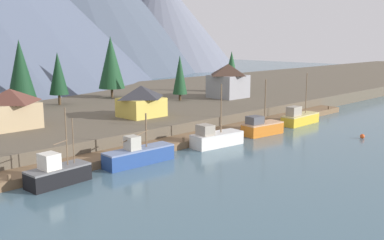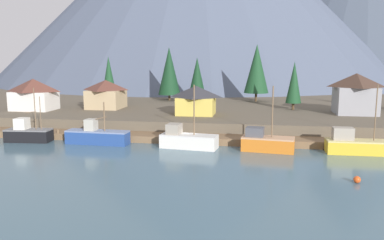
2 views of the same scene
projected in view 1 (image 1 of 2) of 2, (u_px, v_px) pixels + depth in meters
ground_plane at (122, 128)px, 77.80m from camera, size 400.00×400.00×1.00m
dock at (195, 138)px, 65.04m from camera, size 80.00×4.00×1.60m
shoreline_bank at (85, 110)px, 85.86m from camera, size 400.00×56.00×2.50m
mountain_far_ridge at (157, 20)px, 223.28m from camera, size 79.42×79.42×48.03m
fishing_boat_black at (57, 173)px, 45.90m from camera, size 6.74×3.01×7.95m
fishing_boat_blue at (138, 155)px, 53.47m from camera, size 9.18×2.69×6.07m
fishing_boat_white at (216, 138)px, 62.34m from camera, size 8.03×3.60×8.70m
fishing_boat_orange at (261, 127)px, 69.73m from camera, size 7.10×3.59×8.66m
fishing_boat_yellow at (299, 118)px, 78.06m from camera, size 8.46×2.74×8.92m
house_yellow at (141, 101)px, 71.39m from camera, size 6.69×5.82×5.00m
house_grey at (228, 80)px, 93.97m from camera, size 7.10×6.95×7.12m
house_tan at (11, 108)px, 62.33m from camera, size 6.69×6.94×5.53m
conifer_near_left at (20, 70)px, 79.32m from camera, size 5.17×5.17×12.22m
conifer_near_right at (180, 75)px, 89.39m from camera, size 2.93×2.93×9.13m
conifer_mid_left at (111, 62)px, 93.59m from camera, size 5.52×5.52×12.84m
conifer_back_left at (58, 74)px, 83.36m from camera, size 3.56×3.56×9.88m
conifer_back_right at (231, 68)px, 104.16m from camera, size 3.72×3.72×9.46m
channel_buoy at (362, 136)px, 67.18m from camera, size 0.70×0.70×0.70m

